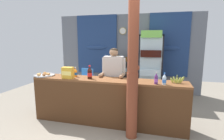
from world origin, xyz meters
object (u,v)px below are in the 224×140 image
object	(u,v)px
soda_bottle_grape_soda	(156,79)
soda_bottle_cola	(90,73)
soda_bottle_orange_soda	(75,73)
pastry_tray	(44,75)
timber_post	(133,76)
snack_box_choco_powder	(68,73)
stall_counter	(106,98)
shopkeeper	(114,74)
drink_fridge	(151,61)
banana_bunch	(177,80)
soda_bottle_lime_soda	(131,74)
plastic_lawn_chair	(85,81)
soda_bottle_water	(164,80)
bottle_shelf_rack	(124,73)

from	to	relation	value
soda_bottle_grape_soda	soda_bottle_cola	bearing A→B (deg)	175.61
soda_bottle_orange_soda	pastry_tray	bearing A→B (deg)	-172.18
timber_post	snack_box_choco_powder	size ratio (longest dim) A/B	10.02
stall_counter	timber_post	world-z (taller)	timber_post
shopkeeper	soda_bottle_grape_soda	size ratio (longest dim) A/B	6.96
drink_fridge	banana_bunch	size ratio (longest dim) A/B	7.42
soda_bottle_cola	banana_bunch	distance (m)	1.72
drink_fridge	timber_post	bearing A→B (deg)	-94.64
shopkeeper	pastry_tray	world-z (taller)	shopkeeper
soda_bottle_grape_soda	soda_bottle_lime_soda	world-z (taller)	soda_bottle_grape_soda
shopkeeper	banana_bunch	size ratio (longest dim) A/B	5.80
shopkeeper	banana_bunch	bearing A→B (deg)	-15.96
plastic_lawn_chair	soda_bottle_water	size ratio (longest dim) A/B	3.96
stall_counter	snack_box_choco_powder	bearing A→B (deg)	-177.53
bottle_shelf_rack	drink_fridge	bearing A→B (deg)	-12.88
snack_box_choco_powder	pastry_tray	distance (m)	0.67
stall_counter	drink_fridge	world-z (taller)	drink_fridge
bottle_shelf_rack	pastry_tray	size ratio (longest dim) A/B	2.82
stall_counter	snack_box_choco_powder	xyz separation A→B (m)	(-0.82, -0.04, 0.49)
soda_bottle_grape_soda	banana_bunch	bearing A→B (deg)	23.61
shopkeeper	snack_box_choco_powder	xyz separation A→B (m)	(-0.84, -0.54, 0.08)
timber_post	soda_bottle_orange_soda	distance (m)	1.41
shopkeeper	soda_bottle_cola	size ratio (longest dim) A/B	5.61
soda_bottle_grape_soda	soda_bottle_water	size ratio (longest dim) A/B	1.04
shopkeeper	soda_bottle_water	bearing A→B (deg)	-26.45
bottle_shelf_rack	soda_bottle_water	distance (m)	2.71
stall_counter	soda_bottle_water	size ratio (longest dim) A/B	14.64
banana_bunch	plastic_lawn_chair	bearing A→B (deg)	148.80
shopkeeper	snack_box_choco_powder	size ratio (longest dim) A/B	6.60
drink_fridge	snack_box_choco_powder	world-z (taller)	drink_fridge
soda_bottle_orange_soda	soda_bottle_cola	bearing A→B (deg)	-15.93
soda_bottle_cola	soda_bottle_water	world-z (taller)	soda_bottle_cola
shopkeeper	soda_bottle_lime_soda	distance (m)	0.49
stall_counter	soda_bottle_orange_soda	bearing A→B (deg)	167.18
stall_counter	soda_bottle_cola	world-z (taller)	soda_bottle_cola
plastic_lawn_chair	snack_box_choco_powder	bearing A→B (deg)	-77.87
soda_bottle_cola	soda_bottle_water	xyz separation A→B (m)	(1.48, -0.10, -0.03)
timber_post	soda_bottle_cola	distance (m)	1.01
timber_post	soda_bottle_grape_soda	distance (m)	0.48
drink_fridge	banana_bunch	world-z (taller)	drink_fridge
soda_bottle_cola	soda_bottle_grape_soda	size ratio (longest dim) A/B	1.24
soda_bottle_lime_soda	soda_bottle_grape_soda	bearing A→B (deg)	-32.39
timber_post	drink_fridge	distance (m)	2.47
bottle_shelf_rack	soda_bottle_water	xyz separation A→B (m)	(1.20, -2.40, 0.39)
shopkeeper	soda_bottle_lime_soda	world-z (taller)	shopkeeper
bottle_shelf_rack	soda_bottle_cola	distance (m)	2.35
soda_bottle_grape_soda	bottle_shelf_rack	bearing A→B (deg)	113.86
stall_counter	soda_bottle_water	bearing A→B (deg)	-1.98
snack_box_choco_powder	banana_bunch	distance (m)	2.17
timber_post	soda_bottle_grape_soda	world-z (taller)	timber_post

